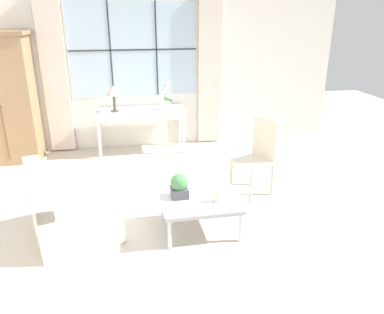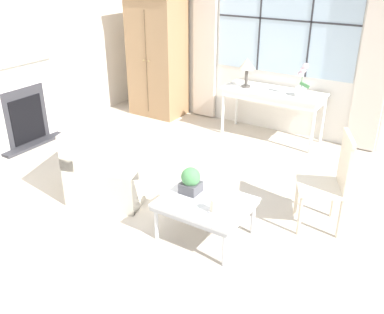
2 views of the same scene
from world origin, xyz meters
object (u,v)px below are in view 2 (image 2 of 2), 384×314
at_px(armchair_upholstered, 111,170).
at_px(side_chair_wooden, 332,177).
at_px(armoire, 157,55).
at_px(pillar_candle, 215,206).
at_px(table_lamp, 247,65).
at_px(potted_plant_small, 191,180).
at_px(console_table, 273,96).
at_px(coffee_table, 205,205).
at_px(fireplace, 19,96).
at_px(potted_orchid, 302,84).

bearing_deg(armchair_upholstered, side_chair_wooden, 15.83).
bearing_deg(armoire, pillar_candle, -45.91).
distance_m(table_lamp, potted_plant_small, 2.71).
distance_m(console_table, coffee_table, 2.76).
bearing_deg(pillar_candle, potted_plant_small, 153.75).
bearing_deg(potted_plant_small, fireplace, 171.26).
distance_m(armoire, potted_orchid, 2.52).
relative_size(fireplace, potted_plant_small, 8.24).
height_order(armoire, console_table, armoire).
xyz_separation_m(coffee_table, pillar_candle, (0.17, -0.12, 0.11)).
height_order(potted_orchid, armchair_upholstered, potted_orchid).
distance_m(console_table, potted_plant_small, 2.65).
xyz_separation_m(console_table, armchair_upholstered, (-0.90, -2.55, -0.38)).
bearing_deg(potted_plant_small, armchair_upholstered, 175.66).
relative_size(fireplace, armoire, 1.09).
height_order(armoire, coffee_table, armoire).
bearing_deg(armchair_upholstered, potted_plant_small, -4.34).
bearing_deg(console_table, armoire, -179.64).
xyz_separation_m(table_lamp, armchair_upholstered, (-0.48, -2.48, -0.78)).
relative_size(fireplace, potted_orchid, 4.72).
relative_size(console_table, armchair_upholstered, 1.42).
xyz_separation_m(armoire, coffee_table, (2.55, -2.69, -0.66)).
relative_size(fireplace, armchair_upholstered, 2.10).
distance_m(fireplace, armoire, 2.31).
xyz_separation_m(console_table, potted_plant_small, (0.25, -2.63, -0.13)).
xyz_separation_m(fireplace, potted_plant_small, (3.20, -0.49, -0.20)).
xyz_separation_m(armchair_upholstered, pillar_candle, (1.53, -0.28, 0.18)).
distance_m(potted_orchid, pillar_candle, 2.80).
xyz_separation_m(side_chair_wooden, coffee_table, (-0.96, -0.81, -0.21)).
bearing_deg(fireplace, side_chair_wooden, 3.31).
xyz_separation_m(potted_orchid, armchair_upholstered, (-1.32, -2.48, -0.63)).
distance_m(potted_orchid, armchair_upholstered, 2.88).
bearing_deg(fireplace, armchair_upholstered, -11.16).
bearing_deg(potted_orchid, table_lamp, -179.89).
bearing_deg(coffee_table, console_table, 99.70).
bearing_deg(console_table, potted_plant_small, -84.59).
distance_m(fireplace, coffee_table, 3.48).
bearing_deg(console_table, coffee_table, -80.30).
relative_size(table_lamp, armchair_upholstered, 0.41).
bearing_deg(fireplace, potted_plant_small, -8.74).
relative_size(fireplace, coffee_table, 2.59).
bearing_deg(pillar_candle, side_chair_wooden, 49.80).
bearing_deg(side_chair_wooden, armchair_upholstered, -164.17).
height_order(console_table, potted_plant_small, console_table).
bearing_deg(table_lamp, side_chair_wooden, -44.82).
distance_m(console_table, pillar_candle, 2.90).
distance_m(armchair_upholstered, coffee_table, 1.37).
xyz_separation_m(table_lamp, potted_orchid, (0.84, 0.00, -0.15)).
bearing_deg(coffee_table, potted_plant_small, 161.83).
height_order(potted_orchid, coffee_table, potted_orchid).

